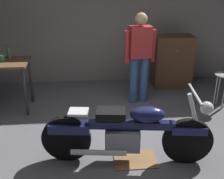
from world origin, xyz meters
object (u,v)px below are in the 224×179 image
at_px(mug_green_speckled, 2,58).
at_px(shop_stool, 223,82).
at_px(person_standing, 140,55).
at_px(wooden_dresser, 172,62).
at_px(motorcycle, 128,132).
at_px(bottle, 9,53).

bearing_deg(mug_green_speckled, shop_stool, -4.01).
bearing_deg(person_standing, mug_green_speckled, -4.96).
height_order(shop_stool, wooden_dresser, wooden_dresser).
xyz_separation_m(motorcycle, person_standing, (0.46, 1.78, 0.48)).
distance_m(motorcycle, shop_stool, 2.38).
bearing_deg(motorcycle, wooden_dresser, 69.36).
distance_m(motorcycle, wooden_dresser, 2.81).
distance_m(motorcycle, person_standing, 1.89).
distance_m(shop_stool, wooden_dresser, 1.23).
height_order(shop_stool, mug_green_speckled, mug_green_speckled).
height_order(motorcycle, wooden_dresser, wooden_dresser).
bearing_deg(bottle, shop_stool, -6.92).
xyz_separation_m(person_standing, mug_green_speckled, (-2.38, -0.09, 0.03)).
relative_size(person_standing, mug_green_speckled, 13.23).
xyz_separation_m(person_standing, shop_stool, (1.46, -0.36, -0.43)).
xyz_separation_m(wooden_dresser, mug_green_speckled, (-3.23, -0.80, 0.41)).
bearing_deg(bottle, motorcycle, -45.30).
distance_m(motorcycle, mug_green_speckled, 2.61).
relative_size(shop_stool, mug_green_speckled, 5.07).
bearing_deg(wooden_dresser, motorcycle, -117.67).
distance_m(shop_stool, mug_green_speckled, 3.88).
xyz_separation_m(person_standing, bottle, (-2.31, 0.10, 0.07)).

